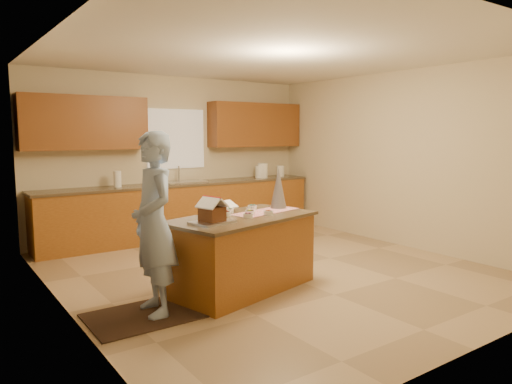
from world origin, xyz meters
TOP-DOWN VIEW (x-y plane):
  - floor at (0.00, 0.00)m, footprint 5.50×5.50m
  - ceiling at (0.00, 0.00)m, footprint 5.50×5.50m
  - wall_back at (0.00, 2.75)m, footprint 5.50×5.50m
  - wall_front at (0.00, -2.75)m, footprint 5.50×5.50m
  - wall_left at (-2.50, 0.00)m, footprint 5.50×5.50m
  - wall_right at (2.50, 0.00)m, footprint 5.50×5.50m
  - stone_accent at (-2.48, -0.80)m, footprint 0.00×2.50m
  - window_curtain at (0.00, 2.72)m, footprint 1.05×0.03m
  - back_counter_base at (0.00, 2.45)m, footprint 4.80×0.60m
  - back_counter_top at (0.00, 2.45)m, footprint 4.85×0.63m
  - upper_cabinet_left at (-1.55, 2.57)m, footprint 1.85×0.35m
  - upper_cabinet_right at (1.55, 2.57)m, footprint 1.85×0.35m
  - sink at (0.00, 2.45)m, footprint 0.70×0.45m
  - faucet at (0.00, 2.63)m, footprint 0.03×0.03m
  - island_base at (-0.71, -0.40)m, footprint 1.78×1.18m
  - island_top at (-0.71, -0.40)m, footprint 1.87×1.27m
  - table_runner at (-0.32, -0.30)m, footprint 0.96×0.53m
  - baking_tray at (-1.19, -0.56)m, footprint 0.48×0.40m
  - cookbook at (-0.66, -0.03)m, footprint 0.23×0.20m
  - tinsel_tree at (-0.04, -0.19)m, footprint 0.24×0.24m
  - rug at (-1.85, -0.53)m, footprint 1.19×0.78m
  - boy at (-1.80, -0.53)m, footprint 0.47×0.67m
  - canister_a at (1.57, 2.45)m, footprint 0.17×0.17m
  - canister_b at (1.64, 2.45)m, footprint 0.19×0.19m
  - canister_c at (2.06, 2.45)m, footprint 0.15×0.15m
  - paper_towel at (-1.13, 2.45)m, footprint 0.11×0.11m
  - gingerbread_house at (-1.19, -0.56)m, footprint 0.30×0.31m
  - candy_bowls at (-0.64, -0.28)m, footprint 0.75×0.57m

SIDE VIEW (x-z plane):
  - floor at x=0.00m, z-range 0.00..0.00m
  - rug at x=-1.85m, z-range 0.00..0.01m
  - island_base at x=-0.71m, z-range 0.00..0.80m
  - back_counter_base at x=0.00m, z-range 0.00..0.88m
  - island_top at x=-0.71m, z-range 0.80..0.83m
  - table_runner at x=-0.32m, z-range 0.83..0.84m
  - baking_tray at x=-1.19m, z-range 0.83..0.86m
  - candy_bowls at x=-0.64m, z-range 0.83..0.88m
  - sink at x=0.00m, z-range 0.83..0.95m
  - boy at x=-1.80m, z-range 0.01..1.77m
  - back_counter_top at x=0.00m, z-range 0.88..0.92m
  - cookbook at x=-0.66m, z-range 0.87..0.96m
  - gingerbread_house at x=-1.19m, z-range 0.82..1.08m
  - canister_c at x=2.06m, z-range 0.92..1.13m
  - canister_a at x=1.57m, z-range 0.92..1.15m
  - paper_towel at x=-1.13m, z-range 0.92..1.17m
  - canister_b at x=1.64m, z-range 0.92..1.19m
  - faucet at x=0.00m, z-range 0.92..1.20m
  - tinsel_tree at x=-0.04m, z-range 0.83..1.33m
  - stone_accent at x=-2.48m, z-range 0.00..2.50m
  - wall_back at x=0.00m, z-range 1.35..1.35m
  - wall_front at x=0.00m, z-range 1.35..1.35m
  - wall_left at x=-2.50m, z-range 1.35..1.35m
  - wall_right at x=2.50m, z-range 1.35..1.35m
  - window_curtain at x=0.00m, z-range 1.15..2.15m
  - upper_cabinet_left at x=-1.55m, z-range 1.50..2.30m
  - upper_cabinet_right at x=1.55m, z-range 1.50..2.30m
  - ceiling at x=0.00m, z-range 2.70..2.70m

